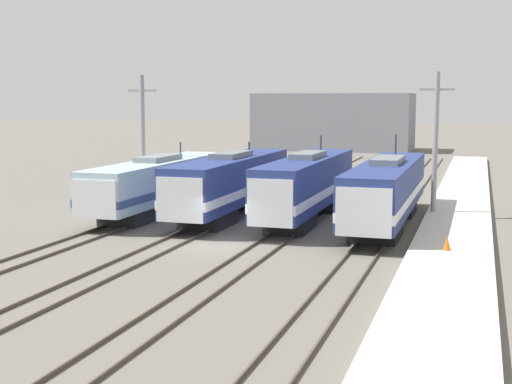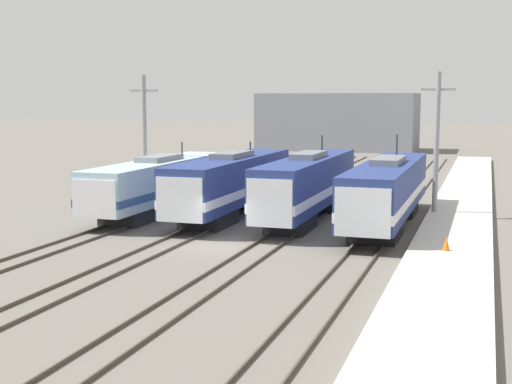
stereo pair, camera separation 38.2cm
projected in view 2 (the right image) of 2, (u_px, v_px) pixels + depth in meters
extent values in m
plane|color=#666059|center=(215.00, 247.00, 37.43)|extent=(400.00, 400.00, 0.00)
cube|color=#4C4238|center=(75.00, 236.00, 40.01)|extent=(0.07, 120.00, 0.15)
cube|color=#4C4238|center=(98.00, 237.00, 39.57)|extent=(0.07, 120.00, 0.15)
cube|color=#4C4238|center=(158.00, 241.00, 38.43)|extent=(0.07, 120.00, 0.15)
cube|color=#4C4238|center=(183.00, 243.00, 37.99)|extent=(0.07, 120.00, 0.15)
cube|color=#4C4238|center=(249.00, 248.00, 36.85)|extent=(0.07, 120.00, 0.15)
cube|color=#4C4238|center=(275.00, 249.00, 36.41)|extent=(0.07, 120.00, 0.15)
cube|color=#4C4238|center=(347.00, 254.00, 35.26)|extent=(0.07, 120.00, 0.15)
cube|color=#4C4238|center=(376.00, 256.00, 34.82)|extent=(0.07, 120.00, 0.15)
cube|color=#232326|center=(131.00, 215.00, 44.67)|extent=(2.59, 3.75, 0.95)
cube|color=#232326|center=(185.00, 197.00, 52.70)|extent=(2.59, 3.75, 0.95)
cube|color=#9EBCCC|center=(160.00, 180.00, 48.46)|extent=(3.05, 17.04, 2.61)
cube|color=navy|center=(160.00, 187.00, 48.52)|extent=(3.09, 17.08, 0.47)
cube|color=silver|center=(105.00, 197.00, 41.52)|extent=(2.80, 2.47, 2.22)
cube|color=black|center=(94.00, 191.00, 40.37)|extent=(2.38, 0.08, 0.62)
cube|color=gray|center=(160.00, 158.00, 48.26)|extent=(1.68, 4.26, 0.35)
cylinder|color=#38383D|center=(182.00, 149.00, 51.75)|extent=(0.12, 0.12, 1.04)
cube|color=black|center=(209.00, 219.00, 43.37)|extent=(2.55, 3.75, 0.95)
cube|color=black|center=(253.00, 200.00, 51.40)|extent=(2.55, 3.75, 0.95)
cube|color=navy|center=(232.00, 179.00, 47.13)|extent=(3.00, 17.04, 2.94)
cube|color=silver|center=(232.00, 188.00, 47.20)|extent=(3.04, 17.08, 0.53)
cube|color=silver|center=(186.00, 198.00, 39.97)|extent=(2.76, 1.99, 2.50)
cube|color=black|center=(179.00, 190.00, 39.04)|extent=(2.34, 0.08, 0.70)
cube|color=slate|center=(232.00, 155.00, 46.91)|extent=(1.65, 4.26, 0.35)
cylinder|color=#38383D|center=(250.00, 147.00, 50.42)|extent=(0.12, 0.12, 0.82)
cube|color=black|center=(291.00, 223.00, 41.90)|extent=(2.33, 3.77, 0.95)
cube|color=black|center=(323.00, 203.00, 49.98)|extent=(2.33, 3.77, 0.95)
cube|color=navy|center=(309.00, 181.00, 45.68)|extent=(2.74, 17.13, 3.03)
cube|color=silver|center=(308.00, 191.00, 45.76)|extent=(2.78, 17.17, 0.55)
cube|color=silver|center=(274.00, 201.00, 38.36)|extent=(2.52, 1.74, 2.58)
cube|color=black|center=(270.00, 193.00, 37.54)|extent=(2.14, 0.08, 0.72)
cube|color=slate|center=(309.00, 155.00, 45.46)|extent=(1.51, 4.28, 0.35)
cylinder|color=#38383D|center=(322.00, 144.00, 48.95)|extent=(0.12, 0.12, 1.26)
cube|color=black|center=(376.00, 231.00, 39.42)|extent=(2.57, 4.00, 0.95)
cube|color=black|center=(396.00, 207.00, 48.00)|extent=(2.57, 4.00, 0.95)
cube|color=navy|center=(388.00, 187.00, 43.46)|extent=(3.02, 18.20, 2.89)
cube|color=silver|center=(388.00, 196.00, 43.54)|extent=(3.06, 18.24, 0.52)
cube|color=silver|center=(366.00, 210.00, 35.88)|extent=(2.78, 2.26, 2.45)
cube|color=black|center=(363.00, 202.00, 34.82)|extent=(2.36, 0.08, 0.69)
cube|color=slate|center=(388.00, 160.00, 43.25)|extent=(1.66, 4.55, 0.35)
cylinder|color=#38383D|center=(397.00, 146.00, 46.95)|extent=(0.12, 0.12, 1.56)
cylinder|color=gray|center=(145.00, 140.00, 52.22)|extent=(0.34, 0.34, 9.44)
cube|color=gray|center=(144.00, 91.00, 51.75)|extent=(2.18, 0.16, 0.16)
cylinder|color=gray|center=(436.00, 146.00, 45.82)|extent=(0.34, 0.34, 9.44)
cube|color=gray|center=(438.00, 89.00, 45.35)|extent=(2.18, 0.16, 0.16)
cube|color=beige|center=(449.00, 258.00, 33.75)|extent=(4.00, 120.00, 0.42)
cone|color=orange|center=(446.00, 244.00, 34.46)|extent=(0.37, 0.37, 0.69)
cube|color=gray|center=(338.00, 122.00, 108.49)|extent=(23.45, 11.09, 8.54)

